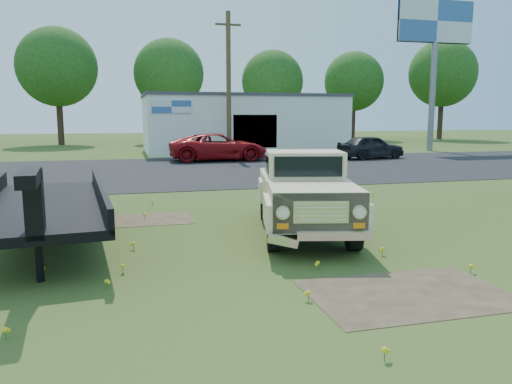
# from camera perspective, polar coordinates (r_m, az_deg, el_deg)

# --- Properties ---
(ground) EXTENTS (140.00, 140.00, 0.00)m
(ground) POSITION_cam_1_polar(r_m,az_deg,el_deg) (10.02, 0.43, -6.58)
(ground) COLOR #324A18
(ground) RESTS_ON ground
(asphalt_lot) EXTENTS (90.00, 14.00, 0.02)m
(asphalt_lot) POSITION_cam_1_polar(r_m,az_deg,el_deg) (24.59, -8.86, 2.45)
(asphalt_lot) COLOR black
(asphalt_lot) RESTS_ON ground
(dirt_patch_a) EXTENTS (3.00, 2.00, 0.01)m
(dirt_patch_a) POSITION_cam_1_polar(r_m,az_deg,el_deg) (7.96, 17.10, -11.08)
(dirt_patch_a) COLOR #443624
(dirt_patch_a) RESTS_ON ground
(dirt_patch_b) EXTENTS (2.20, 1.60, 0.01)m
(dirt_patch_b) POSITION_cam_1_polar(r_m,az_deg,el_deg) (13.10, -12.18, -3.12)
(dirt_patch_b) COLOR #443624
(dirt_patch_b) RESTS_ON ground
(commercial_building) EXTENTS (14.20, 8.20, 4.15)m
(commercial_building) POSITION_cam_1_polar(r_m,az_deg,el_deg) (37.31, -1.67, 7.89)
(commercial_building) COLOR silver
(commercial_building) RESTS_ON ground
(billboard) EXTENTS (6.10, 0.45, 11.05)m
(billboard) POSITION_cam_1_polar(r_m,az_deg,el_deg) (40.69, 19.80, 16.56)
(billboard) COLOR slate
(billboard) RESTS_ON ground
(utility_pole_mid) EXTENTS (1.60, 0.30, 9.00)m
(utility_pole_mid) POSITION_cam_1_polar(r_m,az_deg,el_deg) (32.05, -3.15, 12.22)
(utility_pole_mid) COLOR #402F1E
(utility_pole_mid) RESTS_ON ground
(treeline_c) EXTENTS (7.04, 7.04, 10.47)m
(treeline_c) POSITION_cam_1_polar(r_m,az_deg,el_deg) (49.30, -21.78, 13.12)
(treeline_c) COLOR #362218
(treeline_c) RESTS_ON ground
(treeline_d) EXTENTS (6.72, 6.72, 10.00)m
(treeline_d) POSITION_cam_1_polar(r_m,az_deg,el_deg) (50.18, -9.92, 13.15)
(treeline_d) COLOR #362218
(treeline_d) RESTS_ON ground
(treeline_e) EXTENTS (6.08, 6.08, 9.04)m
(treeline_e) POSITION_cam_1_polar(r_m,az_deg,el_deg) (50.57, 1.90, 12.51)
(treeline_e) COLOR #362218
(treeline_e) RESTS_ON ground
(treeline_f) EXTENTS (6.40, 6.40, 9.52)m
(treeline_f) POSITION_cam_1_polar(r_m,az_deg,el_deg) (56.56, 11.12, 12.28)
(treeline_f) COLOR #362218
(treeline_f) RESTS_ON ground
(treeline_g) EXTENTS (7.36, 7.36, 10.95)m
(treeline_g) POSITION_cam_1_polar(r_m,az_deg,el_deg) (60.39, 20.56, 12.57)
(treeline_g) COLOR #362218
(treeline_g) RESTS_ON ground
(vintage_pickup_truck) EXTENTS (3.12, 5.47, 1.87)m
(vintage_pickup_truck) POSITION_cam_1_polar(r_m,az_deg,el_deg) (11.33, 5.52, 0.01)
(vintage_pickup_truck) COLOR beige
(vintage_pickup_truck) RESTS_ON ground
(flatbed_trailer) EXTENTS (2.93, 7.11, 1.89)m
(flatbed_trailer) POSITION_cam_1_polar(r_m,az_deg,el_deg) (11.22, -22.96, -0.68)
(flatbed_trailer) COLOR black
(flatbed_trailer) RESTS_ON ground
(red_pickup) EXTENTS (5.76, 2.67, 1.60)m
(red_pickup) POSITION_cam_1_polar(r_m,az_deg,el_deg) (29.45, -4.29, 5.12)
(red_pickup) COLOR maroon
(red_pickup) RESTS_ON ground
(dark_sedan) EXTENTS (4.45, 2.36, 1.44)m
(dark_sedan) POSITION_cam_1_polar(r_m,az_deg,el_deg) (31.57, 12.97, 5.02)
(dark_sedan) COLOR black
(dark_sedan) RESTS_ON ground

